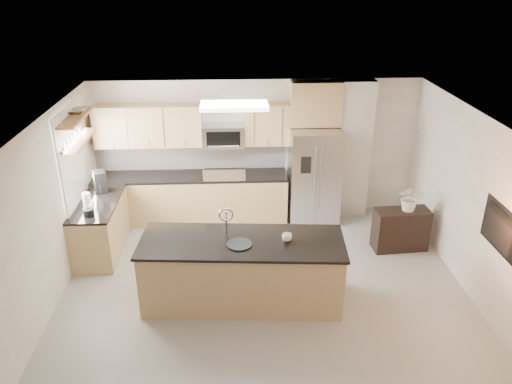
{
  "coord_description": "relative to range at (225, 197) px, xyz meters",
  "views": [
    {
      "loc": [
        -0.43,
        -5.6,
        4.45
      ],
      "look_at": [
        -0.09,
        1.3,
        1.29
      ],
      "focal_mm": 35.0,
      "sensor_mm": 36.0,
      "label": 1
    }
  ],
  "objects": [
    {
      "name": "floor",
      "position": [
        0.6,
        -2.92,
        -0.47
      ],
      "size": [
        6.5,
        6.5,
        0.0
      ],
      "primitive_type": "plane",
      "color": "#9E9C96",
      "rests_on": "ground"
    },
    {
      "name": "ceiling",
      "position": [
        0.6,
        -2.92,
        2.13
      ],
      "size": [
        6.0,
        6.5,
        0.02
      ],
      "primitive_type": "cube",
      "color": "silver",
      "rests_on": "wall_back"
    },
    {
      "name": "wall_back",
      "position": [
        0.6,
        0.33,
        0.83
      ],
      "size": [
        6.0,
        0.02,
        2.6
      ],
      "primitive_type": "cube",
      "color": "silver",
      "rests_on": "floor"
    },
    {
      "name": "wall_left",
      "position": [
        -2.4,
        -2.92,
        0.83
      ],
      "size": [
        0.02,
        6.5,
        2.6
      ],
      "primitive_type": "cube",
      "color": "silver",
      "rests_on": "floor"
    },
    {
      "name": "wall_right",
      "position": [
        3.6,
        -2.92,
        0.83
      ],
      "size": [
        0.02,
        6.5,
        2.6
      ],
      "primitive_type": "cube",
      "color": "silver",
      "rests_on": "floor"
    },
    {
      "name": "back_counter",
      "position": [
        -0.63,
        0.01,
        -0.0
      ],
      "size": [
        3.55,
        0.66,
        1.44
      ],
      "color": "tan",
      "rests_on": "floor"
    },
    {
      "name": "left_counter",
      "position": [
        -2.07,
        -1.07,
        -0.01
      ],
      "size": [
        0.66,
        1.5,
        0.92
      ],
      "color": "tan",
      "rests_on": "floor"
    },
    {
      "name": "range",
      "position": [
        0.0,
        0.0,
        0.0
      ],
      "size": [
        0.76,
        0.64,
        1.14
      ],
      "color": "black",
      "rests_on": "floor"
    },
    {
      "name": "upper_cabinets",
      "position": [
        -0.7,
        0.16,
        1.35
      ],
      "size": [
        3.5,
        0.33,
        0.75
      ],
      "color": "tan",
      "rests_on": "wall_back"
    },
    {
      "name": "microwave",
      "position": [
        0.0,
        0.12,
        1.16
      ],
      "size": [
        0.76,
        0.4,
        0.4
      ],
      "color": "#AEAEB1",
      "rests_on": "upper_cabinets"
    },
    {
      "name": "refrigerator",
      "position": [
        1.66,
        -0.05,
        0.42
      ],
      "size": [
        0.92,
        0.78,
        1.78
      ],
      "color": "#AEAEB1",
      "rests_on": "floor"
    },
    {
      "name": "partition_column",
      "position": [
        2.42,
        0.18,
        0.83
      ],
      "size": [
        0.6,
        0.3,
        2.6
      ],
      "primitive_type": "cube",
      "color": "beige",
      "rests_on": "floor"
    },
    {
      "name": "window",
      "position": [
        -2.38,
        -1.07,
        1.18
      ],
      "size": [
        0.04,
        1.15,
        1.65
      ],
      "color": "white",
      "rests_on": "wall_left"
    },
    {
      "name": "shelf_lower",
      "position": [
        -2.25,
        -0.97,
        1.48
      ],
      "size": [
        0.3,
        1.2,
        0.04
      ],
      "primitive_type": "cube",
      "color": "#8F5C39",
      "rests_on": "wall_left"
    },
    {
      "name": "shelf_upper",
      "position": [
        -2.25,
        -0.97,
        1.85
      ],
      "size": [
        0.3,
        1.2,
        0.04
      ],
      "primitive_type": "cube",
      "color": "#8F5C39",
      "rests_on": "wall_left"
    },
    {
      "name": "ceiling_fixture",
      "position": [
        0.2,
        -1.32,
        2.09
      ],
      "size": [
        1.0,
        0.5,
        0.06
      ],
      "primitive_type": "cube",
      "color": "white",
      "rests_on": "ceiling"
    },
    {
      "name": "island",
      "position": [
        0.27,
        -2.54,
        0.02
      ],
      "size": [
        2.9,
        1.23,
        1.4
      ],
      "rotation": [
        0.0,
        0.0,
        -0.07
      ],
      "color": "tan",
      "rests_on": "floor"
    },
    {
      "name": "credenza",
      "position": [
        2.98,
        -1.22,
        -0.11
      ],
      "size": [
        0.93,
        0.45,
        0.72
      ],
      "primitive_type": "cube",
      "rotation": [
        0.0,
        0.0,
        0.07
      ],
      "color": "black",
      "rests_on": "floor"
    },
    {
      "name": "cup",
      "position": [
        0.89,
        -2.57,
        0.56
      ],
      "size": [
        0.15,
        0.15,
        0.11
      ],
      "primitive_type": "imported",
      "rotation": [
        0.0,
        0.0,
        0.07
      ],
      "color": "white",
      "rests_on": "island"
    },
    {
      "name": "platter",
      "position": [
        0.23,
        -2.65,
        0.52
      ],
      "size": [
        0.41,
        0.41,
        0.02
      ],
      "primitive_type": "cylinder",
      "rotation": [
        0.0,
        0.0,
        0.17
      ],
      "color": "black",
      "rests_on": "island"
    },
    {
      "name": "blender",
      "position": [
        -2.07,
        -1.55,
        0.61
      ],
      "size": [
        0.16,
        0.16,
        0.38
      ],
      "color": "black",
      "rests_on": "left_counter"
    },
    {
      "name": "kettle",
      "position": [
        -2.03,
        -1.21,
        0.56
      ],
      "size": [
        0.2,
        0.2,
        0.25
      ],
      "color": "#AEAEB1",
      "rests_on": "left_counter"
    },
    {
      "name": "coffee_maker",
      "position": [
        -2.1,
        -0.65,
        0.62
      ],
      "size": [
        0.27,
        0.29,
        0.37
      ],
      "color": "black",
      "rests_on": "left_counter"
    },
    {
      "name": "bowl",
      "position": [
        -2.25,
        -0.81,
        1.91
      ],
      "size": [
        0.34,
        0.34,
        0.08
      ],
      "primitive_type": "imported",
      "rotation": [
        0.0,
        0.0,
        -0.01
      ],
      "color": "#AEAEB1",
      "rests_on": "shelf_upper"
    },
    {
      "name": "flower_vase",
      "position": [
        3.08,
        -1.23,
        0.59
      ],
      "size": [
        0.76,
        0.72,
        0.68
      ],
      "primitive_type": "imported",
      "rotation": [
        0.0,
        0.0,
        -0.37
      ],
      "color": "white",
      "rests_on": "credenza"
    },
    {
      "name": "television",
      "position": [
        3.51,
        -3.12,
        0.88
      ],
      "size": [
        0.14,
        1.08,
        0.62
      ],
      "primitive_type": "imported",
      "rotation": [
        0.0,
        0.0,
        1.57
      ],
      "color": "black",
      "rests_on": "wall_right"
    }
  ]
}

